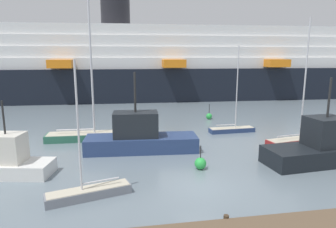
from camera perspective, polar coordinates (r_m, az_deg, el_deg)
name	(u,v)px	position (r m, az deg, el deg)	size (l,w,h in m)	color
ground_plane	(200,187)	(17.93, 6.14, -13.67)	(600.00, 600.00, 0.00)	slate
sailboat_0	(88,134)	(27.87, -14.98, -3.63)	(7.33, 1.95, 12.24)	#2D6B51
sailboat_1	(89,191)	(17.02, -14.87, -13.99)	(4.57, 2.19, 7.32)	gray
sailboat_2	(296,140)	(27.49, 23.20, -4.54)	(5.41, 2.15, 10.43)	maroon
sailboat_3	(232,128)	(30.31, 12.09, -2.65)	(4.59, 1.27, 8.39)	navy
fishing_boat_0	(140,137)	(23.86, -5.42, -4.41)	(8.96, 3.17, 6.24)	navy
fishing_boat_1	(5,161)	(21.72, -28.61, -7.91)	(6.27, 3.25, 4.80)	white
fishing_boat_2	(321,148)	(23.77, 27.10, -5.76)	(8.05, 3.43, 6.03)	black
channel_buoy_0	(209,116)	(35.98, 7.84, -0.40)	(0.71, 0.71, 1.81)	green
channel_buoy_2	(200,163)	(20.37, 6.19, -9.34)	(0.79, 0.79, 1.64)	green
cruise_ship	(213,66)	(56.11, 8.59, 9.01)	(97.83, 18.05, 17.24)	black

